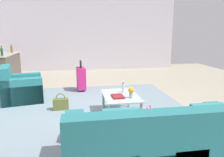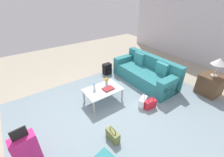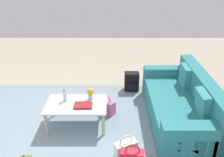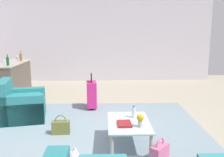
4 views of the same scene
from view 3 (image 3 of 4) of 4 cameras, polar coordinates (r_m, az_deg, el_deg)
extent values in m
plane|color=#A89E89|center=(4.04, -14.57, -14.24)|extent=(12.00, 12.00, 0.00)
cube|color=gray|center=(3.78, -6.10, -16.50)|extent=(5.20, 4.40, 0.01)
cube|color=teal|center=(4.41, 14.79, -7.04)|extent=(0.95, 2.20, 0.45)
cube|color=teal|center=(4.42, 19.66, -4.70)|extent=(0.22, 2.20, 0.84)
cube|color=teal|center=(3.60, 18.64, -14.06)|extent=(0.95, 0.24, 0.62)
cube|color=teal|center=(5.21, 12.41, -0.61)|extent=(0.95, 0.24, 0.62)
cube|color=teal|center=(3.86, 20.09, -5.63)|extent=(0.17, 0.40, 0.41)
cube|color=teal|center=(4.70, 16.35, 0.41)|extent=(0.13, 0.40, 0.40)
cube|color=silver|center=(4.14, -8.14, -5.84)|extent=(0.99, 0.66, 0.02)
cylinder|color=#ADA899|center=(3.97, -2.01, -10.53)|extent=(0.05, 0.05, 0.39)
cylinder|color=#ADA899|center=(4.10, -14.78, -10.17)|extent=(0.05, 0.05, 0.39)
cylinder|color=#ADA899|center=(4.44, -1.76, -6.36)|extent=(0.05, 0.05, 0.39)
cylinder|color=#ADA899|center=(4.56, -13.12, -6.18)|extent=(0.05, 0.05, 0.39)
cylinder|color=silver|center=(4.20, -10.75, -3.91)|extent=(0.06, 0.06, 0.18)
cylinder|color=#2D6BBC|center=(4.16, -10.86, -2.67)|extent=(0.04, 0.04, 0.02)
cube|color=maroon|center=(4.04, -6.62, -6.11)|extent=(0.29, 0.22, 0.03)
cylinder|color=#B2B7BC|center=(4.21, -4.95, -4.12)|extent=(0.07, 0.07, 0.10)
sphere|color=gold|center=(4.16, -5.00, -2.91)|extent=(0.11, 0.11, 0.11)
cube|color=white|center=(3.64, 3.12, -15.87)|extent=(0.35, 0.26, 0.24)
torus|color=white|center=(3.55, 3.18, -14.15)|extent=(0.19, 0.10, 0.20)
cube|color=pink|center=(4.58, -1.21, -6.37)|extent=(0.33, 0.32, 0.24)
torus|color=pink|center=(4.51, -1.22, -4.84)|extent=(0.16, 0.15, 0.20)
torus|color=red|center=(3.41, 4.75, -16.04)|extent=(0.20, 0.05, 0.20)
cube|color=black|center=(5.35, 4.51, -0.67)|extent=(0.30, 0.20, 0.40)
cube|color=black|center=(5.28, 4.59, -2.01)|extent=(0.21, 0.06, 0.18)
camera|label=1|loc=(4.41, 50.75, 4.23)|focal=35.00mm
camera|label=2|loc=(2.42, -77.07, 11.39)|focal=24.00mm
camera|label=4|loc=(4.52, 45.51, 9.37)|focal=40.00mm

